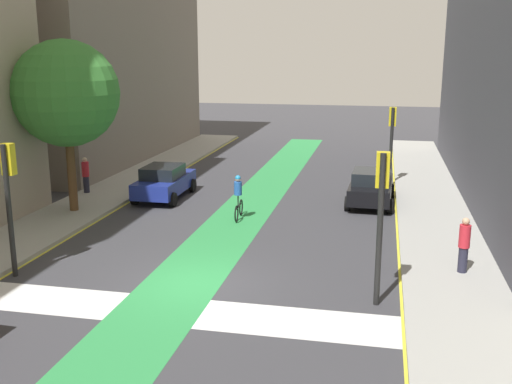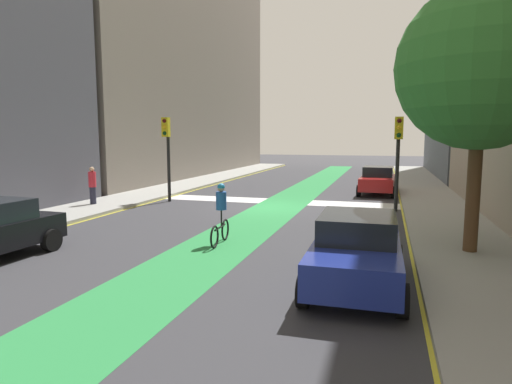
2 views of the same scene
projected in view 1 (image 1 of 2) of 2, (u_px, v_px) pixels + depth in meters
The scene contains 15 objects.
ground_plane at pixel (197, 284), 17.95m from camera, with size 120.00×120.00×0.00m, color #38383D.
bike_lane_paint at pixel (183, 282), 18.04m from camera, with size 2.40×60.00×0.01m, color #2D8C47.
crosswalk_band at pixel (174, 311), 16.05m from camera, with size 12.00×1.80×0.01m, color silver.
curb_stripe_left at pixel (17, 269), 19.15m from camera, with size 0.16×60.00×0.01m, color yellow.
sidewalk_right at pixel (459, 302), 16.43m from camera, with size 3.00×60.00×0.15m, color #9E9E99.
curb_stripe_right at pixel (403, 300), 16.75m from camera, with size 0.16×60.00×0.01m, color yellow.
traffic_signal_near_right at pixel (381, 199), 15.92m from camera, with size 0.35×0.52×4.20m.
traffic_signal_near_left at pixel (9, 184), 18.01m from camera, with size 0.35×0.52×4.10m.
traffic_signal_far_right at pixel (392, 131), 30.22m from camera, with size 0.35×0.52×4.01m.
car_blue_left_far at pixel (164, 181), 28.09m from camera, with size 2.06×4.22×1.57m.
car_black_right_far at pixel (371, 187), 27.00m from camera, with size 2.14×4.26×1.57m.
cyclist_in_lane at pixel (238, 196), 24.57m from camera, with size 0.32×1.73×1.86m.
pedestrian_sidewalk_right_a at pixel (464, 244), 18.27m from camera, with size 0.34×0.34×1.73m.
pedestrian_sidewalk_left_a at pixel (86, 175), 28.55m from camera, with size 0.34×0.34×1.70m.
street_tree_near at pixel (66, 94), 24.47m from camera, with size 4.37×4.37×7.11m.
Camera 1 is at (5.20, -16.11, 6.82)m, focal length 42.17 mm.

